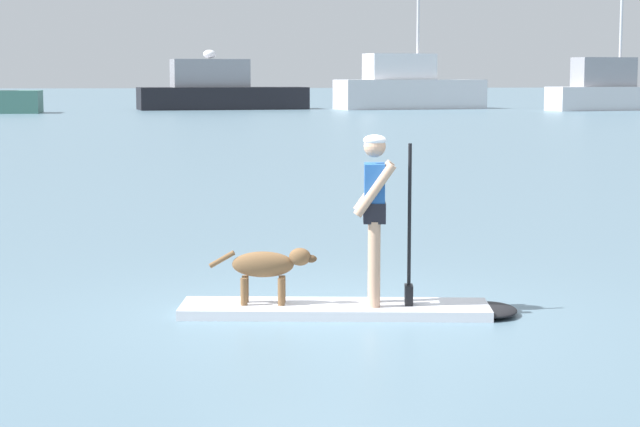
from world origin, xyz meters
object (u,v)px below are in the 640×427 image
object	(u,v)px
person_paddler	(376,207)
moored_boat_port	(610,90)
dog	(268,266)
moored_boat_far_starboard	(219,91)
paddleboard	(357,309)
moored_boat_starboard	(408,88)

from	to	relation	value
person_paddler	moored_boat_port	distance (m)	69.80
dog	moored_boat_far_starboard	world-z (taller)	moored_boat_far_starboard
paddleboard	moored_boat_starboard	xyz separation A→B (m)	(16.19, 68.55, 1.45)
paddleboard	dog	world-z (taller)	dog
dog	moored_boat_starboard	size ratio (longest dim) A/B	0.10
dog	moored_boat_starboard	bearing A→B (deg)	75.98
dog	moored_boat_far_starboard	xyz separation A→B (m)	(3.80, 69.36, 0.82)
person_paddler	moored_boat_port	world-z (taller)	moored_boat_port
dog	moored_boat_starboard	xyz separation A→B (m)	(17.07, 68.39, 1.01)
paddleboard	moored_boat_far_starboard	xyz separation A→B (m)	(2.91, 69.52, 1.25)
dog	moored_boat_port	size ratio (longest dim) A/B	0.11
person_paddler	moored_boat_far_starboard	xyz separation A→B (m)	(2.73, 69.55, 0.21)
person_paddler	moored_boat_port	xyz separation A→B (m)	(28.94, 63.52, 0.27)
person_paddler	moored_boat_starboard	distance (m)	70.42
moored_boat_far_starboard	moored_boat_port	size ratio (longest dim) A/B	1.19
person_paddler	moored_boat_starboard	bearing A→B (deg)	76.86
paddleboard	moored_boat_starboard	bearing A→B (deg)	76.71
moored_boat_far_starboard	moored_boat_starboard	world-z (taller)	moored_boat_starboard
paddleboard	moored_boat_port	size ratio (longest dim) A/B	0.34
person_paddler	moored_boat_port	size ratio (longest dim) A/B	0.17
moored_boat_starboard	person_paddler	bearing A→B (deg)	-103.14
paddleboard	moored_boat_port	world-z (taller)	moored_boat_port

